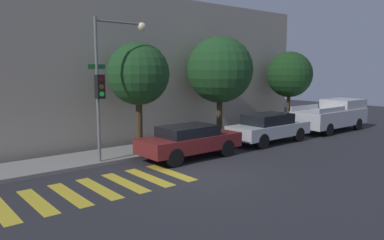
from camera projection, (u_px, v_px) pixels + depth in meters
The scene contains 11 objects.
ground_plane at pixel (196, 175), 13.19m from camera, with size 60.00×60.00×0.00m, color #28282D.
sidewalk at pixel (132, 152), 16.53m from camera, with size 26.00×2.36×0.14m, color gray.
building_row at pixel (86, 70), 19.54m from camera, with size 26.00×6.00×7.31m, color #A89E8E.
crosswalk at pixel (98, 188), 11.70m from camera, with size 6.04×2.60×0.00m.
traffic_light_pole at pixel (109, 71), 14.32m from camera, with size 2.55×0.56×5.64m.
sedan_near_corner at pixel (189, 140), 15.58m from camera, with size 4.44×1.80×1.38m.
sedan_middle at pixel (269, 127), 18.83m from camera, with size 4.61×1.78×1.48m.
pickup_truck at pixel (332, 115), 22.58m from camera, with size 5.34×2.05×1.85m.
tree_near_corner at pixel (138, 74), 16.14m from camera, with size 2.71×2.71×4.86m.
tree_midblock at pixel (220, 70), 19.18m from camera, with size 3.41×3.41×5.38m.
tree_far_end at pixel (289, 75), 22.95m from camera, with size 2.79×2.79×4.77m.
Camera 1 is at (-8.27, -9.78, 3.70)m, focal length 35.00 mm.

